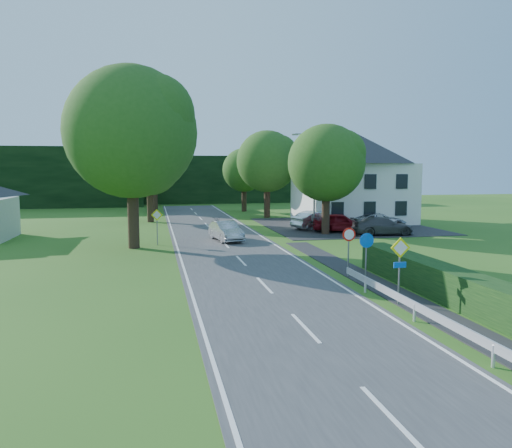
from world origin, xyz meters
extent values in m
plane|color=#2B5819|center=(0.00, 0.00, 0.00)|extent=(160.00, 160.00, 0.00)
cube|color=#3B3B3E|center=(0.00, 20.00, 0.02)|extent=(7.00, 80.00, 0.04)
cube|color=#232325|center=(12.00, 33.00, 0.02)|extent=(14.00, 16.00, 0.04)
cube|color=white|center=(-3.25, 20.00, 0.04)|extent=(0.12, 80.00, 0.01)
cube|color=white|center=(3.25, 20.00, 0.04)|extent=(0.12, 80.00, 0.01)
cube|color=black|center=(8.00, 66.00, 3.50)|extent=(30.00, 5.00, 7.00)
cube|color=white|center=(14.00, 36.00, 2.80)|extent=(10.00, 8.00, 5.60)
pyramid|color=#242429|center=(14.00, 36.00, 7.10)|extent=(10.60, 8.40, 3.00)
cylinder|color=slate|center=(8.20, 30.00, 4.00)|extent=(0.16, 0.16, 8.00)
cylinder|color=slate|center=(7.40, 30.00, 7.90)|extent=(1.70, 0.10, 0.10)
cube|color=slate|center=(6.50, 30.00, 7.85)|extent=(0.50, 0.18, 0.12)
cylinder|color=slate|center=(4.30, 8.00, 1.20)|extent=(0.07, 0.07, 2.40)
cube|color=#FAF30D|center=(4.30, 7.97, 2.20)|extent=(0.78, 0.04, 0.78)
cube|color=white|center=(4.30, 7.97, 2.20)|extent=(0.57, 0.05, 0.57)
cube|color=blue|center=(4.30, 7.97, 1.55)|extent=(0.50, 0.04, 0.22)
cylinder|color=slate|center=(4.30, 11.00, 1.10)|extent=(0.07, 0.07, 2.20)
cylinder|color=blue|center=(4.30, 10.97, 2.05)|extent=(0.64, 0.04, 0.64)
cylinder|color=slate|center=(4.30, 13.00, 1.10)|extent=(0.07, 0.07, 2.20)
cylinder|color=red|center=(4.30, 12.97, 2.05)|extent=(0.64, 0.04, 0.64)
cylinder|color=white|center=(4.30, 12.95, 2.05)|extent=(0.48, 0.04, 0.48)
cylinder|color=slate|center=(-4.50, 25.00, 1.10)|extent=(0.07, 0.07, 2.20)
cube|color=#FAF30D|center=(-4.50, 24.97, 2.05)|extent=(0.78, 0.04, 0.78)
cube|color=white|center=(-4.50, 24.97, 2.05)|extent=(0.57, 0.05, 0.57)
imported|color=#B1B0B5|center=(0.30, 25.82, 0.73)|extent=(2.12, 4.38, 1.38)
imported|color=black|center=(0.61, 33.00, 0.54)|extent=(1.25, 2.02, 1.00)
imported|color=maroon|center=(10.06, 28.92, 0.80)|extent=(4.73, 2.77, 1.51)
imported|color=silver|center=(8.95, 31.24, 0.81)|extent=(4.94, 3.17, 1.54)
imported|color=#424146|center=(12.60, 26.50, 0.72)|extent=(4.83, 2.22, 1.37)
imported|color=#B9B9C1|center=(14.69, 31.18, 0.64)|extent=(4.57, 2.52, 1.21)
imported|color=#B0360E|center=(11.52, 34.34, 0.93)|extent=(2.46, 2.48, 1.78)
camera|label=1|loc=(-4.71, -8.96, 5.15)|focal=35.00mm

